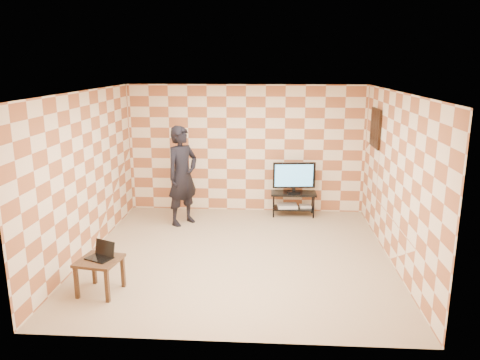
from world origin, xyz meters
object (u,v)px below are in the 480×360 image
Objects in this scene: tv at (294,176)px; person at (182,176)px; tv_stand at (293,199)px; side_table at (99,265)px.

person is (-2.21, -0.64, 0.13)m from tv.
tv_stand is at bearing 84.38° from tv.
tv_stand is 1.49× the size of side_table.
person reaches higher than tv.
tv_stand and side_table have the same top height.
tv is 0.45× the size of person.
tv reaches higher than tv_stand.
tv is (-0.00, -0.00, 0.49)m from tv_stand.
tv is 4.61m from side_table.
tv is 1.40× the size of side_table.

